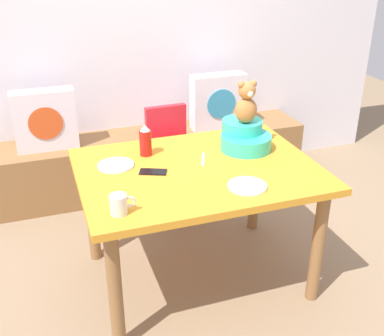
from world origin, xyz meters
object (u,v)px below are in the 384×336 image
Objects in this scene: cell_phone at (153,172)px; dinner_plate_far at (247,186)px; book_stack at (165,127)px; infant_seat_teal at (245,137)px; dining_table at (198,183)px; dinner_plate_near at (116,165)px; coffee_mug at (119,204)px; pillow_floral_right at (218,101)px; teddy_bear at (246,103)px; pillow_floral_left at (45,120)px; ketchup_bottle at (145,141)px; highchair at (172,147)px.

dinner_plate_far is at bearing -104.94° from cell_phone.
infant_seat_teal is at bearing -79.90° from book_stack.
book_stack is at bearing 82.63° from dining_table.
dinner_plate_near is 0.22m from cell_phone.
cell_phone is (0.25, 0.36, -0.04)m from coffee_mug.
pillow_floral_right is at bearing 76.40° from infant_seat_teal.
dinner_plate_near is at bearing 141.96° from dinner_plate_far.
infant_seat_teal is 2.75× the size of coffee_mug.
coffee_mug is 0.83× the size of cell_phone.
book_stack is 1.24m from dinner_plate_near.
teddy_bear is 2.08× the size of coffee_mug.
teddy_bear is at bearing -90.00° from infant_seat_teal.
pillow_floral_left is 1.35m from pillow_floral_right.
book_stack is at bearing 1.33° from pillow_floral_left.
coffee_mug is (-0.50, -0.34, 0.15)m from dining_table.
pillow_floral_left reaches higher than book_stack.
pillow_floral_right is at bearing -2.70° from book_stack.
pillow_floral_right is at bearing 49.04° from ketchup_bottle.
coffee_mug is at bearing -117.31° from highchair.
pillow_floral_right is 1.13m from teddy_bear.
pillow_floral_right is 3.67× the size of coffee_mug.
book_stack is 0.44m from highchair.
dining_table is at bearing -154.99° from infant_seat_teal.
highchair reaches higher than dining_table.
coffee_mug is 0.66m from dinner_plate_far.
book_stack is 0.61× the size of infant_seat_teal.
infant_seat_teal is at bearing 30.62° from coffee_mug.
pillow_floral_left is 0.94m from highchair.
cell_phone is (0.17, -0.14, -0.00)m from dinner_plate_near.
coffee_mug reaches higher than dinner_plate_near.
pillow_floral_left is at bearing 121.49° from dining_table.
pillow_floral_right is (1.35, 0.00, 0.00)m from pillow_floral_left.
infant_seat_teal reaches higher than cell_phone.
infant_seat_teal is at bearing 90.00° from teddy_bear.
infant_seat_teal is at bearing -67.53° from highchair.
book_stack is 0.25× the size of highchair.
pillow_floral_right is 0.48m from book_stack.
dinner_plate_near is at bearing -179.72° from infant_seat_teal.
infant_seat_teal is at bearing -53.75° from cell_phone.
pillow_floral_left is 0.34× the size of dining_table.
book_stack is 1.13m from infant_seat_teal.
dinner_plate_far is at bearing -38.04° from dinner_plate_near.
teddy_bear reaches higher than dinner_plate_near.
teddy_bear is at bearing -79.90° from book_stack.
dinner_plate_far is (0.58, -0.45, 0.00)m from dinner_plate_near.
cell_phone reaches higher than dining_table.
pillow_floral_right is 1.91m from coffee_mug.
teddy_bear is at bearing 0.24° from dinner_plate_near.
dining_table reaches higher than book_stack.
teddy_bear reaches higher than book_stack.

